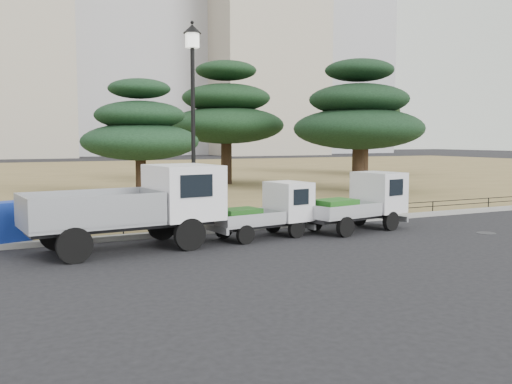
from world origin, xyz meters
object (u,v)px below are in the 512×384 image
street_lamp (193,92)px  truck_kei_front (268,210)px  truck_large (136,203)px  truck_kei_rear (360,202)px

street_lamp → truck_kei_front: bearing=-44.3°
truck_large → truck_kei_front: 4.06m
truck_large → street_lamp: (2.28, 1.82, 3.16)m
street_lamp → truck_kei_rear: bearing=-19.7°
truck_large → truck_kei_rear: (7.34, 0.00, -0.32)m
truck_large → truck_kei_front: bearing=-4.1°
truck_large → truck_kei_front: (4.03, 0.11, -0.43)m
truck_kei_rear → truck_kei_front: bearing=167.4°
truck_kei_rear → street_lamp: bearing=149.5°
truck_large → truck_kei_front: size_ratio=1.63×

